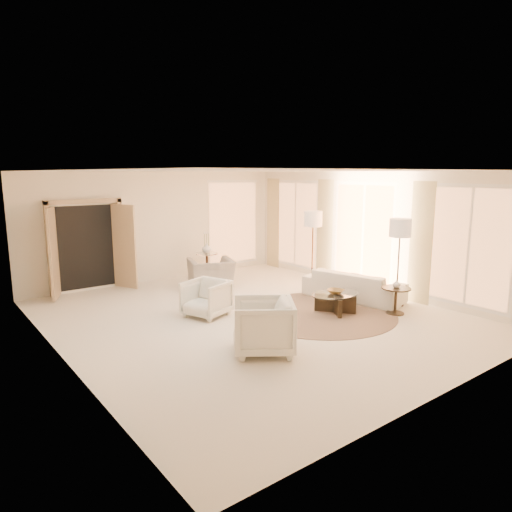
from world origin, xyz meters
TOP-DOWN VIEW (x-y plane):
  - room at (0.00, 0.00)m, footprint 7.04×8.04m
  - windows_right at (3.45, 0.10)m, footprint 0.10×6.40m
  - window_back_corner at (2.30, 3.95)m, footprint 1.70×0.10m
  - curtains_right at (3.40, 1.00)m, footprint 0.06×5.20m
  - french_doors at (-1.90, 3.82)m, footprint 1.95×0.66m
  - area_rug at (1.19, -0.64)m, footprint 3.11×3.11m
  - sofa at (2.54, -0.35)m, footprint 1.34×2.32m
  - armchair_left at (-0.68, 0.58)m, footprint 0.93×0.96m
  - armchair_right at (-0.93, -1.53)m, footprint 1.21×1.23m
  - accent_chair at (0.65, 2.55)m, footprint 1.20×0.97m
  - coffee_table at (1.47, -0.81)m, footprint 1.13×1.13m
  - end_table at (2.37, -1.58)m, footprint 0.57×0.57m
  - side_table at (1.05, 3.40)m, footprint 0.58×0.58m
  - floor_lamp_near at (2.80, 1.22)m, footprint 0.45×0.45m
  - floor_lamp_far at (2.90, -1.22)m, footprint 0.45×0.45m
  - bowl at (1.47, -0.81)m, footprint 0.41×0.41m
  - end_vase at (2.37, -1.58)m, footprint 0.18×0.18m
  - side_vase at (1.05, 3.40)m, footprint 0.28×0.28m

SIDE VIEW (x-z plane):
  - area_rug at x=1.19m, z-range 0.00..0.01m
  - coffee_table at x=1.47m, z-range 0.05..0.45m
  - sofa at x=2.54m, z-range 0.00..0.64m
  - end_table at x=2.37m, z-range 0.10..0.64m
  - armchair_left at x=-0.68m, z-range 0.00..0.78m
  - side_table at x=1.05m, z-range 0.07..0.75m
  - bowl at x=1.47m, z-range 0.40..0.48m
  - accent_chair at x=0.65m, z-range 0.00..0.91m
  - armchair_right at x=-0.93m, z-range 0.00..0.93m
  - end_vase at x=2.37m, z-range 0.53..0.69m
  - side_vase at x=1.05m, z-range 0.67..0.93m
  - french_doors at x=-1.90m, z-range -0.01..2.15m
  - curtains_right at x=3.40m, z-range 0.00..2.60m
  - windows_right at x=3.45m, z-range 0.15..2.55m
  - window_back_corner at x=2.30m, z-range 0.15..2.55m
  - room at x=0.00m, z-range -0.02..2.81m
  - floor_lamp_near at x=2.80m, z-range 0.64..2.48m
  - floor_lamp_far at x=2.90m, z-range 0.65..2.48m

